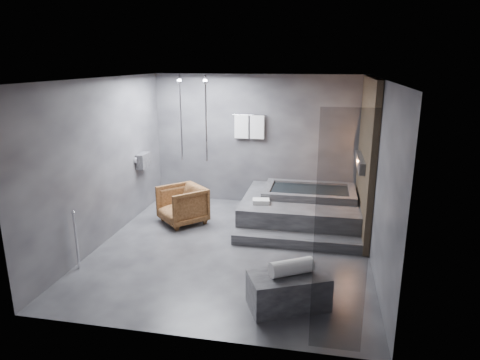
# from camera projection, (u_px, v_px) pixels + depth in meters

# --- Properties ---
(room) EXTENTS (5.00, 5.04, 2.82)m
(room) POSITION_uv_depth(u_px,v_px,m) (259.00, 145.00, 6.97)
(room) COLOR #28282A
(room) RESTS_ON ground
(tub_deck) EXTENTS (2.20, 2.00, 0.50)m
(tub_deck) POSITION_uv_depth(u_px,v_px,m) (300.00, 209.00, 8.38)
(tub_deck) COLOR #2D2D2F
(tub_deck) RESTS_ON ground
(tub_step) EXTENTS (2.20, 0.36, 0.18)m
(tub_step) POSITION_uv_depth(u_px,v_px,m) (296.00, 241.00, 7.31)
(tub_step) COLOR #2D2D2F
(tub_step) RESTS_ON ground
(concrete_bench) EXTENTS (1.13, 0.91, 0.45)m
(concrete_bench) POSITION_uv_depth(u_px,v_px,m) (288.00, 291.00, 5.48)
(concrete_bench) COLOR #2E2D30
(concrete_bench) RESTS_ON ground
(driftwood_chair) EXTENTS (1.12, 1.12, 0.73)m
(driftwood_chair) POSITION_uv_depth(u_px,v_px,m) (182.00, 205.00, 8.29)
(driftwood_chair) COLOR #3E220F
(driftwood_chair) RESTS_ON ground
(rolled_towel) EXTENTS (0.59, 0.46, 0.20)m
(rolled_towel) POSITION_uv_depth(u_px,v_px,m) (292.00, 267.00, 5.40)
(rolled_towel) COLOR white
(rolled_towel) RESTS_ON concrete_bench
(deck_towel) EXTENTS (0.34, 0.27, 0.08)m
(deck_towel) POSITION_uv_depth(u_px,v_px,m) (261.00, 201.00, 7.94)
(deck_towel) COLOR silver
(deck_towel) RESTS_ON tub_deck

